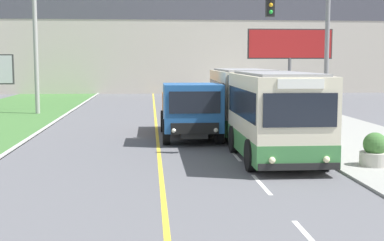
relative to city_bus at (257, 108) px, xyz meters
name	(u,v)px	position (x,y,z in m)	size (l,w,h in m)	color
city_bus	(257,108)	(0.00, 0.00, 0.00)	(2.61, 12.34, 3.02)	beige
dump_truck	(191,111)	(-2.53, 1.81, -0.29)	(2.47, 6.66, 2.46)	black
utility_pole_far	(35,33)	(-11.47, 13.86, 3.61)	(1.80, 0.28, 10.18)	#9E9E99
traffic_light_mast	(309,47)	(1.35, -2.36, 2.35)	(2.28, 0.32, 6.12)	slate
billboard_large	(290,46)	(6.11, 18.28, 2.91)	(6.35, 0.24, 5.73)	#59595B
planter_round_near	(375,151)	(2.87, -4.65, -0.99)	(0.94, 0.94, 1.07)	#B7B2A8
planter_round_second	(326,131)	(2.82, 0.01, -0.97)	(1.04, 1.04, 1.12)	#B7B2A8
planter_round_third	(297,119)	(2.95, 4.66, -0.98)	(0.99, 0.99, 1.09)	#B7B2A8
planter_round_far	(274,110)	(2.86, 9.32, -0.99)	(0.99, 0.99, 1.06)	#B7B2A8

